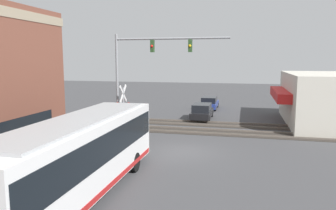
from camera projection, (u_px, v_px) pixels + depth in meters
ground_plane at (181, 152)px, 20.63m from camera, size 120.00×120.00×0.00m
city_bus at (79, 155)px, 13.53m from camera, size 11.58×2.59×3.39m
traffic_signal_gantry at (146, 61)px, 24.87m from camera, size 0.42×8.75×7.69m
crossing_signal at (123, 104)px, 25.55m from camera, size 1.41×1.18×3.81m
rail_track_near at (195, 131)px, 26.41m from camera, size 2.60×60.00×0.15m
rail_track_far at (201, 123)px, 29.50m from camera, size 2.60×60.00×0.15m
parked_car_black at (202, 112)px, 31.67m from camera, size 4.57×1.82×1.51m
parked_car_blue at (209, 103)px, 38.16m from camera, size 4.81×1.82×1.45m
pedestrian_at_crossing at (137, 124)px, 24.91m from camera, size 0.34×0.34×1.68m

